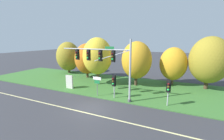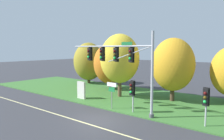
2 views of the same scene
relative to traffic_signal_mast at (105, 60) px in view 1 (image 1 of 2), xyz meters
name	(u,v)px [view 1 (image 1 of 2)]	position (x,y,z in m)	size (l,w,h in m)	color
ground_plane	(91,108)	(-0.13, -2.90, -4.66)	(160.00, 160.00, 0.00)	#333338
lane_stripe	(85,112)	(-0.13, -4.10, -4.66)	(36.00, 0.16, 0.01)	beige
grass_verge	(120,86)	(-0.13, 5.35, -4.61)	(48.00, 11.50, 0.10)	#386B2D
traffic_signal_mast	(105,60)	(0.00, 0.00, 0.00)	(9.19, 0.49, 6.95)	#9EA0A5
pedestrian_signal_near_kerb	(114,82)	(1.09, 0.15, -2.55)	(0.46, 0.55, 2.83)	#9EA0A5
pedestrian_signal_further_along	(168,88)	(7.06, 0.53, -2.54)	(0.46, 0.55, 2.84)	#9EA0A5
route_sign_post	(97,83)	(-1.09, 0.04, -2.85)	(1.09, 0.08, 2.49)	slate
tree_nearest_road	(68,56)	(-13.41, 9.40, -1.08)	(4.80, 4.80, 6.49)	#4C3823
tree_left_of_mast	(87,59)	(-7.52, 7.56, -1.07)	(4.42, 4.42, 6.26)	#4C3823
tree_behind_signpost	(97,56)	(-3.62, 4.64, -0.16)	(4.51, 4.51, 7.24)	brown
tree_mid_verge	(137,60)	(2.03, 6.44, -0.68)	(4.47, 4.47, 6.68)	#423021
tree_tall_centre	(173,64)	(7.04, 9.22, -1.30)	(4.04, 4.04, 5.79)	brown
tree_right_far	(209,60)	(11.59, 8.92, -0.44)	(5.17, 5.17, 7.36)	#423021
info_kiosk	(70,82)	(-6.25, 1.06, -3.62)	(1.10, 0.24, 1.90)	beige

